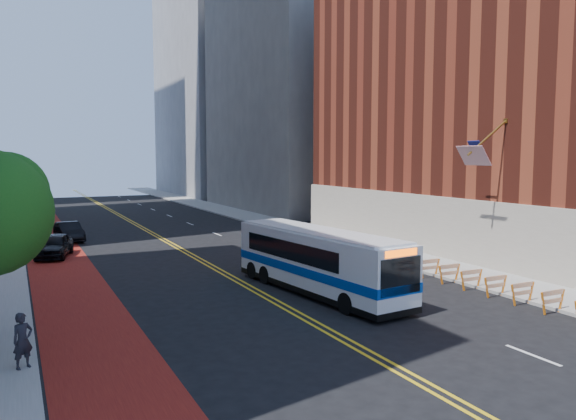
% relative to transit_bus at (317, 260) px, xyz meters
% --- Properties ---
extents(ground, '(160.00, 160.00, 0.00)m').
position_rel_transit_bus_xyz_m(ground, '(-2.50, -8.61, -1.60)').
color(ground, black).
rests_on(ground, ground).
extents(sidewalk_right, '(4.00, 140.00, 0.15)m').
position_rel_transit_bus_xyz_m(sidewalk_right, '(9.50, 21.39, -1.53)').
color(sidewalk_right, gray).
rests_on(sidewalk_right, ground).
extents(bus_lane_paint, '(3.60, 140.00, 0.01)m').
position_rel_transit_bus_xyz_m(bus_lane_paint, '(-10.60, 21.39, -1.60)').
color(bus_lane_paint, maroon).
rests_on(bus_lane_paint, ground).
extents(center_line_inner, '(0.14, 140.00, 0.01)m').
position_rel_transit_bus_xyz_m(center_line_inner, '(-2.68, 21.39, -1.60)').
color(center_line_inner, gold).
rests_on(center_line_inner, ground).
extents(center_line_outer, '(0.14, 140.00, 0.01)m').
position_rel_transit_bus_xyz_m(center_line_outer, '(-2.32, 21.39, -1.60)').
color(center_line_outer, gold).
rests_on(center_line_outer, ground).
extents(lane_dashes, '(0.14, 98.20, 0.01)m').
position_rel_transit_bus_xyz_m(lane_dashes, '(2.30, 29.39, -1.60)').
color(lane_dashes, silver).
rests_on(lane_dashes, ground).
extents(brick_building, '(18.73, 36.00, 22.00)m').
position_rel_transit_bus_xyz_m(brick_building, '(19.43, 3.39, 9.36)').
color(brick_building, '#5F2015').
rests_on(brick_building, ground).
extents(midrise_right_near, '(18.00, 26.00, 40.00)m').
position_rel_transit_bus_xyz_m(midrise_right_near, '(20.50, 39.39, 18.40)').
color(midrise_right_near, slate).
rests_on(midrise_right_near, ground).
extents(midrise_right_far, '(20.00, 28.00, 55.00)m').
position_rel_transit_bus_xyz_m(midrise_right_far, '(21.50, 69.39, 25.90)').
color(midrise_right_far, gray).
rests_on(midrise_right_far, ground).
extents(construction_barriers, '(1.42, 10.91, 1.00)m').
position_rel_transit_bus_xyz_m(construction_barriers, '(7.10, -5.19, -0.93)').
color(construction_barriers, orange).
rests_on(construction_barriers, ground).
extents(transit_bus, '(3.70, 11.38, 3.07)m').
position_rel_transit_bus_xyz_m(transit_bus, '(0.00, 0.00, 0.00)').
color(transit_bus, silver).
rests_on(transit_bus, ground).
extents(car_a, '(2.99, 4.87, 1.55)m').
position_rel_transit_bus_xyz_m(car_a, '(-10.72, 15.84, -0.83)').
color(car_a, black).
rests_on(car_a, ground).
extents(car_b, '(2.06, 4.61, 1.47)m').
position_rel_transit_bus_xyz_m(car_b, '(-9.23, 22.79, -0.87)').
color(car_b, black).
rests_on(car_b, ground).
extents(car_c, '(2.08, 4.97, 1.43)m').
position_rel_transit_bus_xyz_m(car_c, '(-11.80, 28.47, -0.89)').
color(car_c, black).
rests_on(car_c, ground).
extents(pedestrian, '(0.74, 0.65, 1.72)m').
position_rel_transit_bus_xyz_m(pedestrian, '(-12.90, -4.81, -0.59)').
color(pedestrian, black).
rests_on(pedestrian, sidewalk_left).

